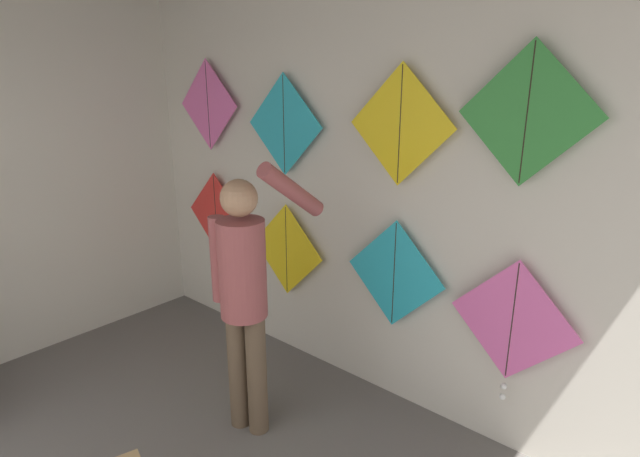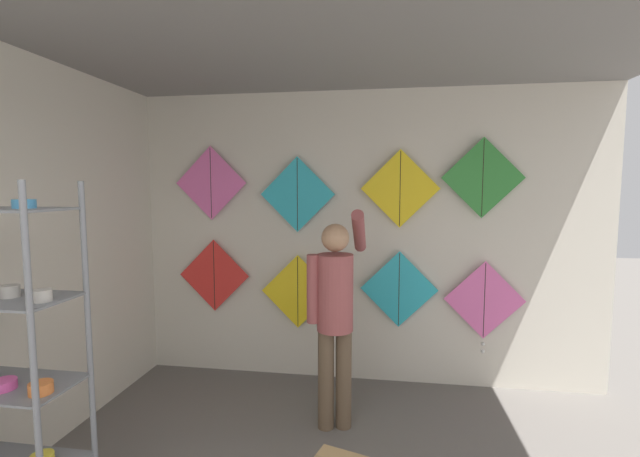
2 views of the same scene
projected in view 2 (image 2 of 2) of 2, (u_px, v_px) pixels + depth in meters
back_panel at (345, 238)px, 4.16m from camera, size 4.82×0.06×2.80m
ceiling_slab at (315, 8)px, 2.23m from camera, size 4.82×4.39×0.04m
shopkeeper at (335, 307)px, 3.30m from camera, size 0.43×0.64×1.72m
kite_0 at (214, 275)px, 4.31m from camera, size 0.73×0.01×0.73m
kite_1 at (298, 292)px, 4.19m from camera, size 0.73×0.01×0.73m
kite_2 at (399, 289)px, 4.04m from camera, size 0.73×0.01×0.73m
kite_3 at (484, 302)px, 3.93m from camera, size 0.73×0.04×0.86m
kite_4 at (211, 183)px, 4.22m from camera, size 0.73×0.01×0.73m
kite_5 at (297, 194)px, 4.10m from camera, size 0.73×0.01×0.73m
kite_6 at (400, 189)px, 3.95m from camera, size 0.73×0.01×0.73m
kite_7 at (483, 178)px, 3.83m from camera, size 0.73×0.01×0.73m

